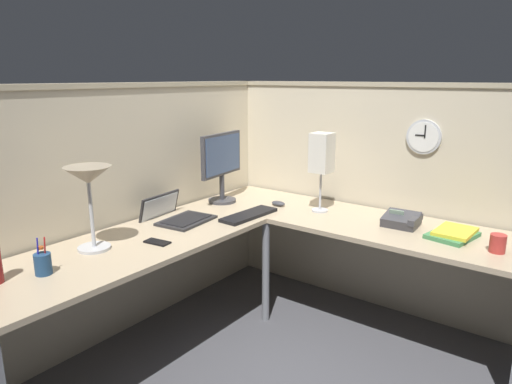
# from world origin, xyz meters

# --- Properties ---
(ground_plane) EXTENTS (6.80, 6.80, 0.00)m
(ground_plane) POSITION_xyz_m (0.00, 0.00, 0.00)
(ground_plane) COLOR #47474C
(cubicle_wall_back) EXTENTS (2.57, 0.12, 1.58)m
(cubicle_wall_back) POSITION_xyz_m (-0.36, 0.87, 0.79)
(cubicle_wall_back) COLOR beige
(cubicle_wall_back) RESTS_ON ground
(cubicle_wall_right) EXTENTS (0.12, 2.37, 1.58)m
(cubicle_wall_right) POSITION_xyz_m (0.87, -0.27, 0.79)
(cubicle_wall_right) COLOR beige
(cubicle_wall_right) RESTS_ON ground
(desk) EXTENTS (2.35, 2.15, 0.73)m
(desk) POSITION_xyz_m (-0.15, -0.05, 0.63)
(desk) COLOR tan
(desk) RESTS_ON ground
(monitor) EXTENTS (0.46, 0.20, 0.50)m
(monitor) POSITION_xyz_m (0.28, 0.64, 1.02)
(monitor) COLOR #38383D
(monitor) RESTS_ON desk
(laptop) EXTENTS (0.38, 0.42, 0.22)m
(laptop) POSITION_xyz_m (-0.23, 0.60, 0.75)
(laptop) COLOR #232326
(laptop) RESTS_ON desk
(keyboard) EXTENTS (0.44, 0.16, 0.02)m
(keyboard) POSITION_xyz_m (0.11, 0.26, 0.74)
(keyboard) COLOR black
(keyboard) RESTS_ON desk
(computer_mouse) EXTENTS (0.06, 0.10, 0.03)m
(computer_mouse) POSITION_xyz_m (0.44, 0.25, 0.75)
(computer_mouse) COLOR #38383D
(computer_mouse) RESTS_ON desk
(desk_lamp_dome) EXTENTS (0.24, 0.24, 0.44)m
(desk_lamp_dome) POSITION_xyz_m (-0.85, 0.55, 1.09)
(desk_lamp_dome) COLOR #B7BABF
(desk_lamp_dome) RESTS_ON desk
(pen_cup) EXTENTS (0.08, 0.08, 0.18)m
(pen_cup) POSITION_xyz_m (-1.18, 0.46, 0.78)
(pen_cup) COLOR navy
(pen_cup) RESTS_ON desk
(cell_phone) EXTENTS (0.09, 0.15, 0.01)m
(cell_phone) POSITION_xyz_m (-0.58, 0.36, 0.73)
(cell_phone) COLOR black
(cell_phone) RESTS_ON desk
(office_phone) EXTENTS (0.20, 0.21, 0.11)m
(office_phone) POSITION_xyz_m (0.51, -0.61, 0.77)
(office_phone) COLOR #38383D
(office_phone) RESTS_ON desk
(book_stack) EXTENTS (0.31, 0.26, 0.04)m
(book_stack) POSITION_xyz_m (0.49, -0.91, 0.75)
(book_stack) COLOR #3F7F4C
(book_stack) RESTS_ON desk
(desk_lamp_paper) EXTENTS (0.13, 0.13, 0.53)m
(desk_lamp_paper) POSITION_xyz_m (0.49, -0.05, 1.11)
(desk_lamp_paper) COLOR #B7BABF
(desk_lamp_paper) RESTS_ON desk
(coffee_mug) EXTENTS (0.08, 0.08, 0.10)m
(coffee_mug) POSITION_xyz_m (0.38, -1.16, 0.78)
(coffee_mug) COLOR #B2332D
(coffee_mug) RESTS_ON desk
(wall_clock) EXTENTS (0.04, 0.22, 0.22)m
(wall_clock) POSITION_xyz_m (0.82, -0.60, 1.24)
(wall_clock) COLOR #B7BABF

